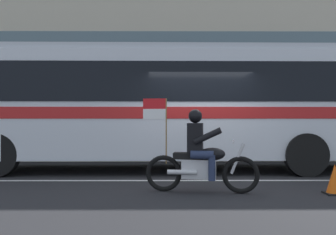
{
  "coord_description": "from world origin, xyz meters",
  "views": [
    {
      "loc": [
        -0.84,
        -9.41,
        1.39
      ],
      "look_at": [
        -0.79,
        -0.36,
        1.41
      ],
      "focal_mm": 42.1,
      "sensor_mm": 36.0,
      "label": 1
    }
  ],
  "objects_px": {
    "traffic_cone": "(335,180)",
    "fire_hydrant": "(129,144)",
    "transit_bus": "(162,100)",
    "motorcycle_with_rider": "(200,157)"
  },
  "relations": [
    {
      "from": "transit_bus",
      "to": "traffic_cone",
      "type": "height_order",
      "value": "transit_bus"
    },
    {
      "from": "motorcycle_with_rider",
      "to": "traffic_cone",
      "type": "height_order",
      "value": "motorcycle_with_rider"
    },
    {
      "from": "transit_bus",
      "to": "fire_hydrant",
      "type": "bearing_deg",
      "value": 111.1
    },
    {
      "from": "motorcycle_with_rider",
      "to": "traffic_cone",
      "type": "distance_m",
      "value": 2.5
    },
    {
      "from": "motorcycle_with_rider",
      "to": "transit_bus",
      "type": "bearing_deg",
      "value": 103.33
    },
    {
      "from": "motorcycle_with_rider",
      "to": "traffic_cone",
      "type": "relative_size",
      "value": 3.96
    },
    {
      "from": "transit_bus",
      "to": "motorcycle_with_rider",
      "type": "distance_m",
      "value": 3.51
    },
    {
      "from": "traffic_cone",
      "to": "fire_hydrant",
      "type": "bearing_deg",
      "value": 124.24
    },
    {
      "from": "fire_hydrant",
      "to": "traffic_cone",
      "type": "bearing_deg",
      "value": -55.76
    },
    {
      "from": "motorcycle_with_rider",
      "to": "traffic_cone",
      "type": "xyz_separation_m",
      "value": [
        2.45,
        -0.19,
        -0.41
      ]
    }
  ]
}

